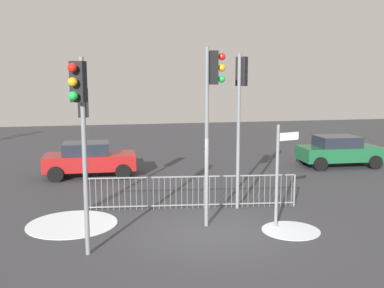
{
  "coord_description": "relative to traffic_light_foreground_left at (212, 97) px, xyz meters",
  "views": [
    {
      "loc": [
        -3.0,
        -11.06,
        4.08
      ],
      "look_at": [
        0.07,
        2.78,
        2.01
      ],
      "focal_mm": 40.83,
      "sensor_mm": 36.0,
      "label": 1
    }
  ],
  "objects": [
    {
      "name": "ground_plane",
      "position": [
        -0.11,
        -0.48,
        -3.63
      ],
      "size": [
        60.0,
        60.0,
        0.0
      ],
      "primitive_type": "plane",
      "color": "#38383D"
    },
    {
      "name": "traffic_light_foreground_left",
      "position": [
        0.0,
        0.0,
        0.0
      ],
      "size": [
        0.57,
        0.32,
        4.97
      ],
      "rotation": [
        0.0,
        0.0,
        4.73
      ],
      "color": "slate",
      "rests_on": "ground"
    },
    {
      "name": "traffic_light_foreground_right",
      "position": [
        -3.45,
        -1.51,
        -0.26
      ],
      "size": [
        0.4,
        0.53,
        4.6
      ],
      "rotation": [
        0.0,
        0.0,
        2.69
      ],
      "color": "slate",
      "rests_on": "ground"
    },
    {
      "name": "traffic_light_rear_left",
      "position": [
        1.36,
        1.55,
        -0.04
      ],
      "size": [
        0.46,
        0.47,
        4.91
      ],
      "rotation": [
        0.0,
        0.0,
        5.52
      ],
      "color": "slate",
      "rests_on": "ground"
    },
    {
      "name": "traffic_light_mid_left",
      "position": [
        -3.48,
        2.49,
        -0.74
      ],
      "size": [
        0.32,
        0.57,
        3.94
      ],
      "rotation": [
        0.0,
        0.0,
        6.27
      ],
      "color": "slate",
      "rests_on": "ground"
    },
    {
      "name": "direction_sign_post",
      "position": [
        1.82,
        -0.47,
        -2.01
      ],
      "size": [
        0.76,
        0.29,
        2.89
      ],
      "rotation": [
        0.0,
        0.0,
        0.31
      ],
      "color": "slate",
      "rests_on": "ground"
    },
    {
      "name": "pedestrian_guard_railing",
      "position": [
        -0.14,
        1.72,
        -3.08
      ],
      "size": [
        6.67,
        0.95,
        1.07
      ],
      "rotation": [
        0.0,
        0.0,
        -0.13
      ],
      "color": "slate",
      "rests_on": "ground"
    },
    {
      "name": "car_red_mid",
      "position": [
        -3.43,
        7.33,
        -2.87
      ],
      "size": [
        3.86,
        2.04,
        1.47
      ],
      "rotation": [
        0.0,
        0.0,
        -0.03
      ],
      "color": "maroon",
      "rests_on": "ground"
    },
    {
      "name": "car_green_far",
      "position": [
        8.17,
        6.97,
        -2.87
      ],
      "size": [
        3.9,
        2.13,
        1.47
      ],
      "rotation": [
        0.0,
        0.0,
        -0.07
      ],
      "color": "#195933",
      "rests_on": "ground"
    },
    {
      "name": "snow_patch_kerb",
      "position": [
        -3.86,
        0.97,
        -3.62
      ],
      "size": [
        2.57,
        2.57,
        0.01
      ],
      "primitive_type": "cylinder",
      "color": "white",
      "rests_on": "ground"
    },
    {
      "name": "snow_patch_island",
      "position": [
        2.02,
        -0.9,
        -3.62
      ],
      "size": [
        1.59,
        1.59,
        0.01
      ],
      "primitive_type": "cylinder",
      "color": "silver",
      "rests_on": "ground"
    }
  ]
}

